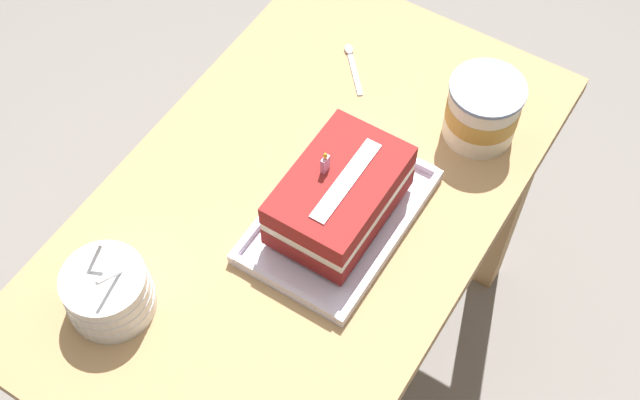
{
  "coord_description": "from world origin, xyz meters",
  "views": [
    {
      "loc": [
        -0.67,
        -0.46,
        2.0
      ],
      "look_at": [
        0.0,
        -0.04,
        0.79
      ],
      "focal_mm": 47.5,
      "sensor_mm": 36.0,
      "label": 1
    }
  ],
  "objects": [
    {
      "name": "ground_plane",
      "position": [
        0.0,
        0.0,
        0.0
      ],
      "size": [
        8.0,
        8.0,
        0.0
      ],
      "primitive_type": "plane",
      "color": "gray"
    },
    {
      "name": "dining_table",
      "position": [
        0.0,
        0.0,
        0.63
      ],
      "size": [
        1.07,
        0.64,
        0.76
      ],
      "color": "tan",
      "rests_on": "ground_plane"
    },
    {
      "name": "foil_tray",
      "position": [
        0.0,
        -0.08,
        0.77
      ],
      "size": [
        0.34,
        0.22,
        0.02
      ],
      "color": "silver",
      "rests_on": "dining_table"
    },
    {
      "name": "birthday_cake",
      "position": [
        0.0,
        -0.08,
        0.84
      ],
      "size": [
        0.24,
        0.16,
        0.15
      ],
      "color": "maroon",
      "rests_on": "foil_tray"
    },
    {
      "name": "bowl_stack",
      "position": [
        -0.33,
        0.15,
        0.81
      ],
      "size": [
        0.14,
        0.14,
        0.14
      ],
      "color": "white",
      "rests_on": "dining_table"
    },
    {
      "name": "ice_cream_tub",
      "position": [
        0.3,
        -0.19,
        0.83
      ],
      "size": [
        0.14,
        0.14,
        0.13
      ],
      "color": "silver",
      "rests_on": "dining_table"
    },
    {
      "name": "serving_spoon_near_tray",
      "position": [
        0.33,
        0.09,
        0.77
      ],
      "size": [
        0.11,
        0.1,
        0.01
      ],
      "color": "silver",
      "rests_on": "dining_table"
    }
  ]
}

